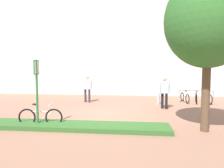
% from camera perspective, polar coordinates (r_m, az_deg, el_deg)
% --- Properties ---
extents(ground_plane, '(60.00, 60.00, 0.00)m').
position_cam_1_polar(ground_plane, '(9.72, -1.80, -8.57)').
color(ground_plane, '#936651').
extents(building_facade, '(28.00, 1.20, 10.00)m').
position_cam_1_polar(building_facade, '(17.33, 1.83, 13.70)').
color(building_facade, silver).
rests_on(building_facade, ground).
extents(planter_strip, '(7.00, 1.10, 0.16)m').
position_cam_1_polar(planter_strip, '(7.68, -10.98, -11.52)').
color(planter_strip, '#336028').
rests_on(planter_strip, ground).
extents(tree_sidewalk, '(2.91, 2.91, 5.38)m').
position_cam_1_polar(tree_sidewalk, '(7.77, 25.49, 15.77)').
color(tree_sidewalk, brown).
rests_on(tree_sidewalk, ground).
extents(parking_sign_post, '(0.08, 0.36, 2.49)m').
position_cam_1_polar(parking_sign_post, '(7.91, -20.45, 0.15)').
color(parking_sign_post, '#2D7238').
rests_on(parking_sign_post, ground).
extents(bike_at_sign, '(1.68, 0.42, 0.86)m').
position_cam_1_polar(bike_at_sign, '(8.21, -19.50, -8.71)').
color(bike_at_sign, black).
rests_on(bike_at_sign, ground).
extents(bike_rack_cluster, '(2.10, 1.72, 0.83)m').
position_cam_1_polar(bike_rack_cluster, '(13.97, 22.62, -3.51)').
color(bike_rack_cluster, '#99999E').
rests_on(bike_rack_cluster, ground).
extents(bollard_steel, '(0.16, 0.16, 0.90)m').
position_cam_1_polar(bollard_steel, '(12.63, 12.95, -3.61)').
color(bollard_steel, '#ADADB2').
rests_on(bollard_steel, ground).
extents(person_casual_tan, '(0.53, 0.42, 1.72)m').
position_cam_1_polar(person_casual_tan, '(13.17, -6.98, -0.88)').
color(person_casual_tan, '#2D2D38').
rests_on(person_casual_tan, ground).
extents(person_shirt_blue, '(0.61, 0.28, 1.72)m').
position_cam_1_polar(person_shirt_blue, '(11.29, 14.57, -1.85)').
color(person_shirt_blue, black).
rests_on(person_shirt_blue, ground).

